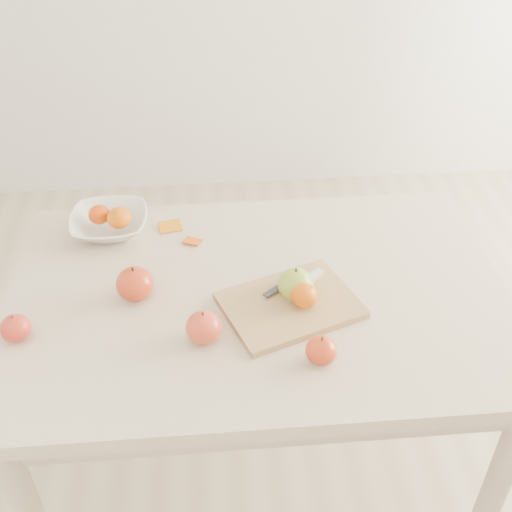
{
  "coord_description": "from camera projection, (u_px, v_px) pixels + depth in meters",
  "views": [
    {
      "loc": [
        -0.11,
        -1.16,
        1.76
      ],
      "look_at": [
        0.0,
        0.05,
        0.82
      ],
      "focal_mm": 45.0,
      "sensor_mm": 36.0,
      "label": 1
    }
  ],
  "objects": [
    {
      "name": "ground",
      "position": [
        257.0,
        474.0,
        1.99
      ],
      "size": [
        3.5,
        3.5,
        0.0
      ],
      "primitive_type": "plane",
      "color": "#C6B293",
      "rests_on": "ground"
    },
    {
      "name": "table",
      "position": [
        258.0,
        322.0,
        1.6
      ],
      "size": [
        1.2,
        0.8,
        0.75
      ],
      "color": "beige",
      "rests_on": "ground"
    },
    {
      "name": "cutting_board",
      "position": [
        290.0,
        305.0,
        1.48
      ],
      "size": [
        0.36,
        0.31,
        0.02
      ],
      "primitive_type": "cube",
      "rotation": [
        0.0,
        0.0,
        0.36
      ],
      "color": "tan",
      "rests_on": "table"
    },
    {
      "name": "board_tangerine",
      "position": [
        304.0,
        295.0,
        1.46
      ],
      "size": [
        0.06,
        0.06,
        0.05
      ],
      "primitive_type": "ellipsoid",
      "color": "#D45007",
      "rests_on": "cutting_board"
    },
    {
      "name": "fruit_bowl",
      "position": [
        109.0,
        223.0,
        1.72
      ],
      "size": [
        0.21,
        0.21,
        0.05
      ],
      "primitive_type": "imported",
      "color": "white",
      "rests_on": "table"
    },
    {
      "name": "bowl_tangerine_near",
      "position": [
        99.0,
        214.0,
        1.71
      ],
      "size": [
        0.06,
        0.06,
        0.05
      ],
      "primitive_type": "ellipsoid",
      "color": "#D14A07",
      "rests_on": "fruit_bowl"
    },
    {
      "name": "bowl_tangerine_far",
      "position": [
        119.0,
        218.0,
        1.69
      ],
      "size": [
        0.06,
        0.06,
        0.06
      ],
      "primitive_type": "ellipsoid",
      "color": "orange",
      "rests_on": "fruit_bowl"
    },
    {
      "name": "orange_peel_a",
      "position": [
        170.0,
        228.0,
        1.74
      ],
      "size": [
        0.07,
        0.06,
        0.01
      ],
      "primitive_type": "cube",
      "rotation": [
        0.21,
        0.0,
        0.2
      ],
      "color": "#CA700E",
      "rests_on": "table"
    },
    {
      "name": "orange_peel_b",
      "position": [
        192.0,
        242.0,
        1.69
      ],
      "size": [
        0.06,
        0.05,
        0.01
      ],
      "primitive_type": "cube",
      "rotation": [
        -0.14,
        0.0,
        -0.43
      ],
      "color": "#C54A0D",
      "rests_on": "table"
    },
    {
      "name": "paring_knife",
      "position": [
        306.0,
        279.0,
        1.53
      ],
      "size": [
        0.16,
        0.09,
        0.01
      ],
      "color": "white",
      "rests_on": "cutting_board"
    },
    {
      "name": "apple_green",
      "position": [
        295.0,
        284.0,
        1.5
      ],
      "size": [
        0.09,
        0.09,
        0.08
      ],
      "primitive_type": "ellipsoid",
      "color": "#5D8A1C",
      "rests_on": "table"
    },
    {
      "name": "apple_red_b",
      "position": [
        135.0,
        284.0,
        1.5
      ],
      "size": [
        0.09,
        0.09,
        0.08
      ],
      "primitive_type": "ellipsoid",
      "color": "maroon",
      "rests_on": "table"
    },
    {
      "name": "apple_red_c",
      "position": [
        204.0,
        327.0,
        1.39
      ],
      "size": [
        0.08,
        0.08,
        0.07
      ],
      "primitive_type": "ellipsoid",
      "color": "#A32014",
      "rests_on": "table"
    },
    {
      "name": "apple_red_e",
      "position": [
        321.0,
        350.0,
        1.34
      ],
      "size": [
        0.07,
        0.07,
        0.06
      ],
      "primitive_type": "ellipsoid",
      "color": "maroon",
      "rests_on": "table"
    },
    {
      "name": "apple_red_d",
      "position": [
        15.0,
        328.0,
        1.39
      ],
      "size": [
        0.07,
        0.07,
        0.06
      ],
      "primitive_type": "ellipsoid",
      "color": "maroon",
      "rests_on": "table"
    }
  ]
}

